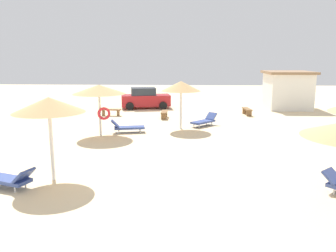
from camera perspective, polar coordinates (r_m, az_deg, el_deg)
ground_plane at (r=12.80m, az=-0.64°, el=-7.95°), size 80.00×80.00×0.00m
parasol_2 at (r=12.25m, az=-19.13°, el=3.26°), size 2.41×2.41×2.92m
parasol_3 at (r=20.24m, az=2.17°, el=6.59°), size 2.31×2.31×2.85m
parasol_4 at (r=18.88m, az=-11.35°, el=5.88°), size 2.82×2.82×2.77m
lounger_2 at (r=12.54m, az=-24.83°, el=-7.93°), size 1.98×1.23×0.75m
lounger_3 at (r=21.53m, az=6.05°, el=0.87°), size 1.75×1.80×0.76m
lounger_4 at (r=19.66m, az=-6.81°, el=-0.17°), size 1.96×1.00×0.76m
bench_0 at (r=26.08m, az=12.96°, el=2.54°), size 0.55×1.53×0.49m
bench_1 at (r=25.45m, az=-9.46°, el=2.47°), size 1.52×0.49×0.49m
bench_2 at (r=24.12m, az=-0.63°, el=2.13°), size 0.42×1.50×0.49m
parked_car at (r=28.78m, az=-3.80°, el=4.58°), size 4.24×2.56×1.72m
beach_cabana at (r=30.23m, az=19.15°, el=5.70°), size 3.71×3.90×3.07m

